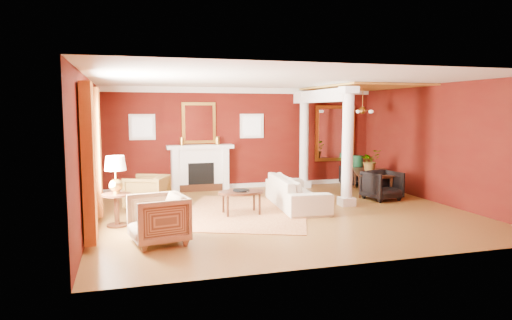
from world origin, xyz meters
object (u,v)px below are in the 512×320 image
object	(u,v)px
armchair_leopard	(147,191)
coffee_table	(241,193)
sofa	(296,187)
dining_table	(373,176)
side_table	(116,180)
armchair_stripe	(158,217)

from	to	relation	value
armchair_leopard	coffee_table	world-z (taller)	armchair_leopard
sofa	dining_table	world-z (taller)	sofa
coffee_table	dining_table	xyz separation A→B (m)	(4.08, 1.47, 0.01)
sofa	dining_table	bearing A→B (deg)	-63.23
sofa	side_table	xyz separation A→B (m)	(-4.02, -0.75, 0.44)
armchair_stripe	side_table	size ratio (longest dim) A/B	0.66
armchair_stripe	sofa	bearing A→B (deg)	111.91
coffee_table	side_table	world-z (taller)	side_table
dining_table	sofa	bearing A→B (deg)	135.34
armchair_stripe	coffee_table	size ratio (longest dim) A/B	0.91
dining_table	armchair_leopard	bearing A→B (deg)	117.54
sofa	armchair_leopard	distance (m)	3.44
armchair_leopard	armchair_stripe	size ratio (longest dim) A/B	0.95
coffee_table	side_table	size ratio (longest dim) A/B	0.73
sofa	side_table	bearing A→B (deg)	105.45
armchair_leopard	armchair_stripe	distance (m)	2.77
sofa	dining_table	distance (m)	2.84
armchair_leopard	sofa	bearing A→B (deg)	103.31
coffee_table	sofa	bearing A→B (deg)	15.82
side_table	armchair_leopard	bearing A→B (deg)	65.17
sofa	coffee_table	world-z (taller)	sofa
coffee_table	dining_table	size ratio (longest dim) A/B	0.59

